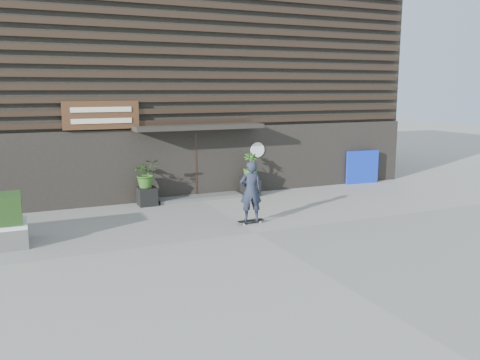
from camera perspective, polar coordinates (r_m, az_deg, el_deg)
name	(u,v)px	position (r m, az deg, el deg)	size (l,w,h in m)	color
ground	(256,233)	(13.49, 1.81, -6.07)	(80.00, 80.00, 0.00)	gray
entrance_step	(199,197)	(17.60, -4.70, -1.99)	(3.00, 0.80, 0.12)	#4C4C4A
planter_pot_left	(147,196)	(16.85, -10.60, -1.86)	(0.60, 0.60, 0.60)	black
bamboo_left	(146,173)	(16.70, -10.69, 0.76)	(0.86, 0.75, 0.96)	#2D591E
planter_pot_right	(250,187)	(18.08, 1.19, -0.86)	(0.60, 0.60, 0.60)	black
bamboo_right	(250,166)	(17.94, 1.20, 1.59)	(0.54, 0.54, 0.96)	#2D591E
blue_tarp	(362,167)	(20.97, 13.84, 1.45)	(1.44, 0.12, 1.35)	#0D27B5
building	(157,85)	(22.33, -9.49, 10.67)	(18.00, 11.00, 8.00)	black
skateboarder	(251,191)	(14.17, 1.25, -1.30)	(0.78, 0.55, 1.82)	black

